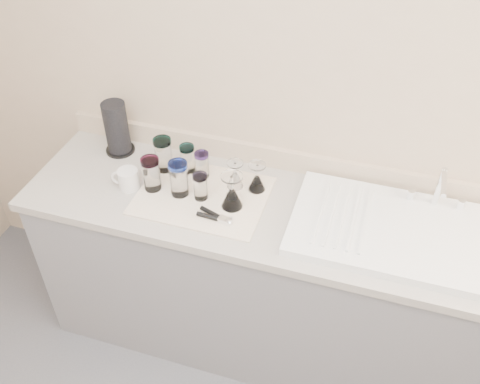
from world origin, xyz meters
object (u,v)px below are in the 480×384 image
(can_opener, at_px, (215,217))
(tumbler_magenta, at_px, (151,174))
(white_mug, at_px, (128,179))
(goblet_front_left, at_px, (232,196))
(paper_towel_roll, at_px, (117,128))
(sink_unit, at_px, (396,230))
(tumbler_lavender, at_px, (200,186))
(tumbler_cyan, at_px, (188,158))
(tumbler_blue, at_px, (179,178))
(goblet_back_left, at_px, (235,178))
(goblet_back_right, at_px, (257,181))
(tumbler_teal, at_px, (163,154))
(tumbler_purple, at_px, (202,165))

(can_opener, bearing_deg, tumbler_magenta, 162.47)
(white_mug, bearing_deg, goblet_front_left, 1.55)
(can_opener, distance_m, paper_towel_roll, 0.68)
(tumbler_magenta, distance_m, paper_towel_roll, 0.35)
(sink_unit, distance_m, tumbler_lavender, 0.81)
(tumbler_cyan, height_order, tumbler_blue, tumbler_blue)
(can_opener, bearing_deg, paper_towel_roll, 151.88)
(goblet_back_left, bearing_deg, goblet_back_right, 4.80)
(tumbler_lavender, xyz_separation_m, paper_towel_roll, (-0.49, 0.21, 0.06))
(tumbler_cyan, xyz_separation_m, goblet_front_left, (0.26, -0.17, -0.01))
(tumbler_cyan, height_order, goblet_front_left, goblet_front_left)
(tumbler_blue, distance_m, white_mug, 0.24)
(can_opener, bearing_deg, white_mug, 169.16)
(tumbler_blue, distance_m, goblet_front_left, 0.24)
(can_opener, bearing_deg, goblet_back_right, 65.05)
(tumbler_blue, relative_size, paper_towel_roll, 0.63)
(sink_unit, bearing_deg, tumbler_teal, 174.26)
(tumbler_lavender, bearing_deg, tumbler_cyan, 127.46)
(can_opener, height_order, paper_towel_roll, paper_towel_roll)
(goblet_front_left, xyz_separation_m, white_mug, (-0.47, -0.01, -0.02))
(can_opener, bearing_deg, tumbler_purple, 121.14)
(goblet_back_right, height_order, white_mug, goblet_back_right)
(tumbler_teal, height_order, white_mug, tumbler_teal)
(tumbler_magenta, xyz_separation_m, paper_towel_roll, (-0.27, 0.22, 0.04))
(tumbler_blue, xyz_separation_m, tumbler_lavender, (0.10, 0.00, -0.02))
(paper_towel_roll, bearing_deg, goblet_back_right, -6.98)
(tumbler_purple, height_order, white_mug, tumbler_purple)
(tumbler_blue, relative_size, can_opener, 1.03)
(tumbler_blue, bearing_deg, white_mug, -174.56)
(tumbler_cyan, relative_size, goblet_back_left, 1.04)
(tumbler_magenta, relative_size, paper_towel_roll, 0.60)
(tumbler_teal, height_order, goblet_back_left, tumbler_teal)
(tumbler_teal, height_order, tumbler_cyan, tumbler_teal)
(tumbler_magenta, xyz_separation_m, tumbler_blue, (0.13, 0.00, 0.00))
(tumbler_blue, bearing_deg, tumbler_cyan, 99.06)
(tumbler_blue, height_order, goblet_back_left, tumbler_blue)
(sink_unit, bearing_deg, goblet_back_left, 173.13)
(tumbler_cyan, bearing_deg, tumbler_magenta, -121.96)
(sink_unit, xyz_separation_m, can_opener, (-0.71, -0.14, -0.00))
(tumbler_cyan, height_order, white_mug, tumbler_cyan)
(sink_unit, xyz_separation_m, paper_towel_roll, (-1.30, 0.18, 0.11))
(paper_towel_roll, bearing_deg, tumbler_blue, -28.26)
(tumbler_lavender, relative_size, paper_towel_roll, 0.48)
(goblet_back_right, bearing_deg, goblet_front_left, -116.48)
(tumbler_purple, relative_size, goblet_back_left, 0.98)
(goblet_back_left, bearing_deg, goblet_front_left, -77.70)
(tumbler_blue, relative_size, goblet_back_left, 1.27)
(tumbler_teal, xyz_separation_m, goblet_back_right, (0.44, -0.01, -0.04))
(tumbler_lavender, distance_m, goblet_back_left, 0.17)
(tumbler_lavender, bearing_deg, tumbler_purple, 108.07)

